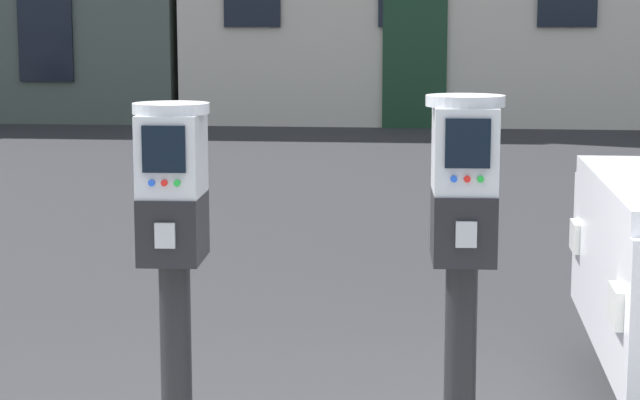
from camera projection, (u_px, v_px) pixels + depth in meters
name	position (u px, v px, depth m)	size (l,w,h in m)	color
parking_meter_near_kerb	(174.00, 240.00, 3.23)	(0.23, 0.26, 1.26)	black
parking_meter_twin_adjacent	(463.00, 240.00, 3.13)	(0.23, 0.26, 1.29)	black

